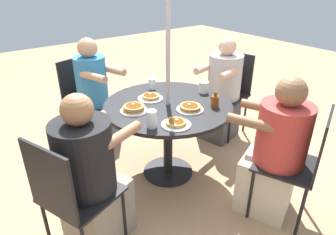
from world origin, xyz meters
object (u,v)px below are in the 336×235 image
object	(u,v)px
diner_east	(274,155)
coffee_cup	(204,87)
patio_chair_west	(84,96)
syrup_bottle	(215,101)
patio_chair_north	(70,194)
pancake_plate_c	(190,108)
pancake_plate_d	(176,123)
patio_chair_south	(230,88)
drinking_glass_b	(152,119)
drinking_glass_a	(152,84)
patio_chair_east	(300,160)
patio_table	(168,114)
diner_north	(91,181)
pancake_plate_a	(134,109)
diner_west	(95,98)
pancake_plate_b	(150,97)
diner_south	(222,95)

from	to	relation	value
diner_east	coffee_cup	xyz separation A→B (m)	(0.88, -0.08, 0.26)
patio_chair_west	syrup_bottle	world-z (taller)	patio_chair_west
patio_chair_north	syrup_bottle	distance (m)	1.35
diner_east	patio_chair_north	bearing A→B (deg)	139.05
pancake_plate_c	pancake_plate_d	bearing A→B (deg)	118.38
patio_chair_south	pancake_plate_d	world-z (taller)	patio_chair_south
patio_chair_west	drinking_glass_b	bearing A→B (deg)	71.70
drinking_glass_a	patio_chair_east	bearing A→B (deg)	-167.02
patio_table	pancake_plate_d	size ratio (longest dim) A/B	4.97
drinking_glass_a	diner_north	bearing A→B (deg)	125.59
pancake_plate_a	coffee_cup	size ratio (longest dim) A/B	2.17
patio_table	pancake_plate_a	xyz separation A→B (m)	(0.05, 0.32, 0.13)
coffee_cup	pancake_plate_c	bearing A→B (deg)	121.93
diner_north	patio_chair_west	xyz separation A→B (m)	(1.39, -0.54, 0.02)
patio_chair_south	patio_chair_west	world-z (taller)	same
diner_west	pancake_plate_b	xyz separation A→B (m)	(-0.72, -0.23, 0.20)
diner_south	patio_chair_west	distance (m)	1.52
patio_chair_south	drinking_glass_a	xyz separation A→B (m)	(0.12, 1.00, 0.24)
patio_chair_east	pancake_plate_a	xyz separation A→B (m)	(1.09, 0.73, 0.21)
patio_table	patio_chair_north	distance (m)	1.12
diner_north	patio_chair_east	xyz separation A→B (m)	(-0.72, -1.30, 0.02)
pancake_plate_a	pancake_plate_c	distance (m)	0.46
syrup_bottle	drinking_glass_b	size ratio (longest dim) A/B	1.02
diner_east	pancake_plate_a	xyz separation A→B (m)	(0.92, 0.67, 0.24)
pancake_plate_b	syrup_bottle	bearing A→B (deg)	-143.91
diner_west	drinking_glass_b	bearing A→B (deg)	69.03
patio_chair_north	pancake_plate_b	xyz separation A→B (m)	(0.56, -0.99, 0.21)
patio_chair_north	pancake_plate_c	size ratio (longest dim) A/B	4.13
diner_west	drinking_glass_a	world-z (taller)	diner_west
patio_chair_north	diner_south	size ratio (longest dim) A/B	0.82
patio_chair_west	drinking_glass_b	xyz separation A→B (m)	(-1.34, 0.01, 0.26)
diner_west	coffee_cup	xyz separation A→B (m)	(-0.89, -0.72, 0.23)
diner_south	pancake_plate_d	xyz separation A→B (m)	(-0.57, 1.11, 0.23)
drinking_glass_a	syrup_bottle	bearing A→B (deg)	-163.86
diner_south	diner_west	world-z (taller)	diner_west
patio_table	diner_south	world-z (taller)	diner_south
diner_east	drinking_glass_a	world-z (taller)	diner_east
patio_table	patio_chair_north	size ratio (longest dim) A/B	1.20
diner_north	pancake_plate_c	size ratio (longest dim) A/B	5.10
diner_north	patio_chair_south	distance (m)	2.06
patio_chair_east	pancake_plate_b	xyz separation A→B (m)	(1.22, 0.48, 0.21)
patio_chair_east	diner_south	world-z (taller)	diner_south
diner_west	drinking_glass_b	xyz separation A→B (m)	(-1.17, 0.07, 0.25)
patio_chair_west	pancake_plate_a	size ratio (longest dim) A/B	4.13
coffee_cup	diner_south	bearing A→B (deg)	-67.44
patio_chair_north	pancake_plate_a	size ratio (longest dim) A/B	4.13
pancake_plate_d	drinking_glass_b	bearing A→B (deg)	61.91
pancake_plate_a	pancake_plate_d	xyz separation A→B (m)	(-0.40, -0.13, -0.01)
patio_table	diner_north	size ratio (longest dim) A/B	0.97
patio_chair_west	syrup_bottle	bearing A→B (deg)	96.81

